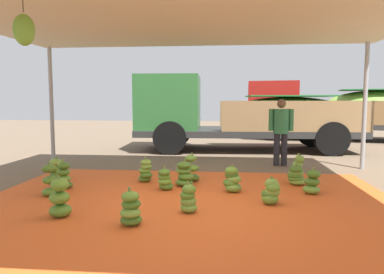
{
  "coord_description": "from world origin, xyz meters",
  "views": [
    {
      "loc": [
        0.6,
        -5.44,
        1.6
      ],
      "look_at": [
        -0.18,
        2.67,
        0.78
      ],
      "focal_mm": 33.75,
      "sensor_mm": 36.0,
      "label": 1
    }
  ],
  "objects_px": {
    "banana_bunch_14": "(192,169)",
    "worker_0": "(281,127)",
    "banana_bunch_11": "(50,182)",
    "cargo_truck_main": "(237,113)",
    "banana_bunch_6": "(165,180)",
    "banana_bunch_0": "(57,169)",
    "banana_bunch_5": "(131,209)",
    "banana_bunch_12": "(185,175)",
    "banana_bunch_9": "(188,199)",
    "banana_bunch_13": "(146,171)",
    "banana_bunch_3": "(296,176)",
    "banana_bunch_4": "(64,176)",
    "banana_bunch_2": "(232,180)",
    "banana_bunch_8": "(271,192)",
    "banana_bunch_1": "(298,169)",
    "banana_bunch_7": "(60,199)",
    "cargo_truck_far": "(335,109)",
    "banana_bunch_10": "(312,183)"
  },
  "relations": [
    {
      "from": "banana_bunch_14",
      "to": "worker_0",
      "type": "height_order",
      "value": "worker_0"
    },
    {
      "from": "banana_bunch_11",
      "to": "cargo_truck_main",
      "type": "relative_size",
      "value": 0.08
    },
    {
      "from": "cargo_truck_main",
      "to": "banana_bunch_6",
      "type": "bearing_deg",
      "value": -104.63
    },
    {
      "from": "banana_bunch_0",
      "to": "banana_bunch_5",
      "type": "bearing_deg",
      "value": -48.73
    },
    {
      "from": "banana_bunch_12",
      "to": "cargo_truck_main",
      "type": "relative_size",
      "value": 0.07
    },
    {
      "from": "banana_bunch_9",
      "to": "banana_bunch_13",
      "type": "relative_size",
      "value": 0.9
    },
    {
      "from": "banana_bunch_3",
      "to": "banana_bunch_4",
      "type": "xyz_separation_m",
      "value": [
        -4.25,
        -0.71,
        0.05
      ]
    },
    {
      "from": "cargo_truck_main",
      "to": "banana_bunch_2",
      "type": "bearing_deg",
      "value": -92.41
    },
    {
      "from": "banana_bunch_3",
      "to": "banana_bunch_8",
      "type": "height_order",
      "value": "banana_bunch_8"
    },
    {
      "from": "banana_bunch_0",
      "to": "banana_bunch_3",
      "type": "height_order",
      "value": "banana_bunch_0"
    },
    {
      "from": "banana_bunch_4",
      "to": "banana_bunch_13",
      "type": "bearing_deg",
      "value": 26.56
    },
    {
      "from": "banana_bunch_13",
      "to": "banana_bunch_14",
      "type": "height_order",
      "value": "banana_bunch_14"
    },
    {
      "from": "banana_bunch_8",
      "to": "banana_bunch_9",
      "type": "bearing_deg",
      "value": -156.65
    },
    {
      "from": "banana_bunch_4",
      "to": "banana_bunch_5",
      "type": "height_order",
      "value": "banana_bunch_4"
    },
    {
      "from": "worker_0",
      "to": "banana_bunch_2",
      "type": "bearing_deg",
      "value": -114.11
    },
    {
      "from": "banana_bunch_1",
      "to": "banana_bunch_11",
      "type": "relative_size",
      "value": 0.96
    },
    {
      "from": "banana_bunch_5",
      "to": "banana_bunch_7",
      "type": "bearing_deg",
      "value": 167.79
    },
    {
      "from": "banana_bunch_6",
      "to": "banana_bunch_13",
      "type": "height_order",
      "value": "banana_bunch_13"
    },
    {
      "from": "banana_bunch_3",
      "to": "banana_bunch_11",
      "type": "distance_m",
      "value": 4.43
    },
    {
      "from": "banana_bunch_7",
      "to": "cargo_truck_far",
      "type": "height_order",
      "value": "cargo_truck_far"
    },
    {
      "from": "banana_bunch_5",
      "to": "banana_bunch_6",
      "type": "distance_m",
      "value": 1.87
    },
    {
      "from": "cargo_truck_far",
      "to": "banana_bunch_3",
      "type": "bearing_deg",
      "value": -110.2
    },
    {
      "from": "banana_bunch_7",
      "to": "banana_bunch_10",
      "type": "xyz_separation_m",
      "value": [
        3.74,
        1.61,
        -0.06
      ]
    },
    {
      "from": "banana_bunch_4",
      "to": "banana_bunch_14",
      "type": "bearing_deg",
      "value": 20.39
    },
    {
      "from": "cargo_truck_far",
      "to": "banana_bunch_6",
      "type": "bearing_deg",
      "value": -121.38
    },
    {
      "from": "banana_bunch_10",
      "to": "cargo_truck_main",
      "type": "relative_size",
      "value": 0.07
    },
    {
      "from": "banana_bunch_1",
      "to": "banana_bunch_7",
      "type": "bearing_deg",
      "value": -144.94
    },
    {
      "from": "banana_bunch_10",
      "to": "worker_0",
      "type": "distance_m",
      "value": 2.84
    },
    {
      "from": "banana_bunch_3",
      "to": "banana_bunch_6",
      "type": "relative_size",
      "value": 1.03
    },
    {
      "from": "banana_bunch_11",
      "to": "banana_bunch_14",
      "type": "xyz_separation_m",
      "value": [
        2.26,
        1.34,
        -0.0
      ]
    },
    {
      "from": "banana_bunch_7",
      "to": "banana_bunch_0",
      "type": "bearing_deg",
      "value": 116.91
    },
    {
      "from": "banana_bunch_1",
      "to": "banana_bunch_14",
      "type": "xyz_separation_m",
      "value": [
        -2.1,
        -0.21,
        -0.01
      ]
    },
    {
      "from": "banana_bunch_1",
      "to": "cargo_truck_main",
      "type": "height_order",
      "value": "cargo_truck_main"
    },
    {
      "from": "banana_bunch_4",
      "to": "worker_0",
      "type": "distance_m",
      "value": 5.14
    },
    {
      "from": "banana_bunch_2",
      "to": "banana_bunch_4",
      "type": "height_order",
      "value": "banana_bunch_4"
    },
    {
      "from": "banana_bunch_0",
      "to": "banana_bunch_4",
      "type": "relative_size",
      "value": 0.85
    },
    {
      "from": "banana_bunch_1",
      "to": "banana_bunch_4",
      "type": "relative_size",
      "value": 1.04
    },
    {
      "from": "banana_bunch_13",
      "to": "banana_bunch_4",
      "type": "bearing_deg",
      "value": -153.44
    },
    {
      "from": "banana_bunch_4",
      "to": "banana_bunch_12",
      "type": "distance_m",
      "value": 2.19
    },
    {
      "from": "banana_bunch_13",
      "to": "banana_bunch_5",
      "type": "bearing_deg",
      "value": -81.58
    },
    {
      "from": "banana_bunch_6",
      "to": "banana_bunch_14",
      "type": "relative_size",
      "value": 0.77
    },
    {
      "from": "banana_bunch_6",
      "to": "banana_bunch_5",
      "type": "bearing_deg",
      "value": -93.81
    },
    {
      "from": "banana_bunch_6",
      "to": "banana_bunch_8",
      "type": "bearing_deg",
      "value": -22.34
    },
    {
      "from": "banana_bunch_1",
      "to": "cargo_truck_far",
      "type": "distance_m",
      "value": 8.67
    },
    {
      "from": "banana_bunch_6",
      "to": "banana_bunch_10",
      "type": "distance_m",
      "value": 2.56
    },
    {
      "from": "banana_bunch_4",
      "to": "banana_bunch_7",
      "type": "distance_m",
      "value": 1.68
    },
    {
      "from": "banana_bunch_9",
      "to": "worker_0",
      "type": "relative_size",
      "value": 0.28
    },
    {
      "from": "banana_bunch_10",
      "to": "cargo_truck_far",
      "type": "distance_m",
      "value": 9.58
    },
    {
      "from": "banana_bunch_1",
      "to": "banana_bunch_5",
      "type": "xyz_separation_m",
      "value": [
        -2.63,
        -2.82,
        -0.04
      ]
    },
    {
      "from": "banana_bunch_3",
      "to": "banana_bunch_7",
      "type": "bearing_deg",
      "value": -147.86
    }
  ]
}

